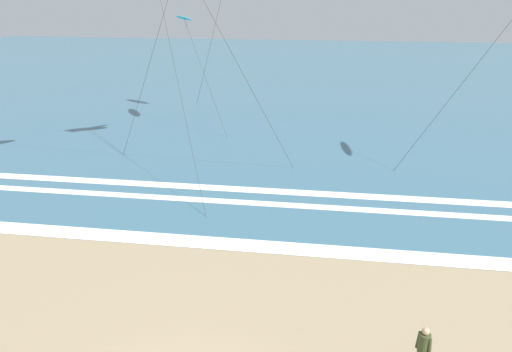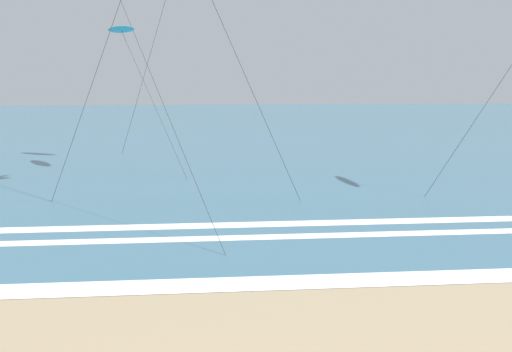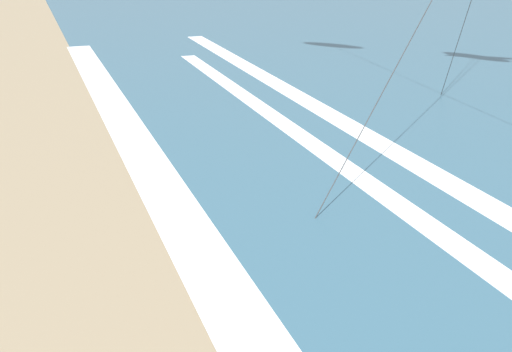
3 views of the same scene
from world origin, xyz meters
name	(u,v)px [view 2 (image 2 of 3)]	position (x,y,z in m)	size (l,w,h in m)	color
ocean_surface	(232,128)	(0.00, 53.92, 0.01)	(140.00, 90.00, 0.01)	#386075
wave_foam_shoreline	(263,283)	(-1.10, 9.32, 0.01)	(45.24, 1.06, 0.01)	white
wave_foam_mid_break	(337,235)	(1.98, 13.65, 0.01)	(43.04, 0.61, 0.01)	white
wave_foam_outer_break	(249,225)	(-1.02, 15.34, 0.01)	(47.48, 0.77, 0.01)	white
kite_cyan_low_near	(121,30)	(-7.38, 27.87, 8.13)	(4.87, 4.44, 8.39)	#23A8C6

